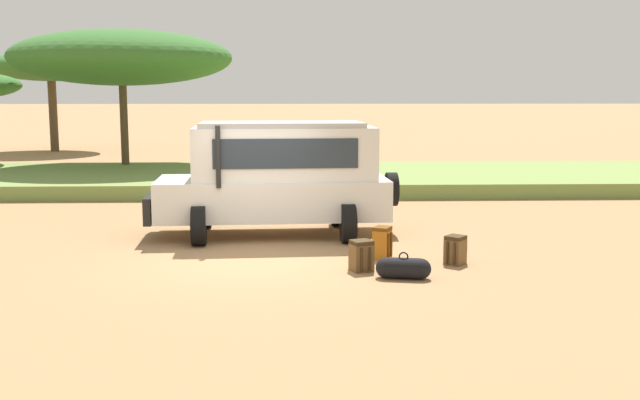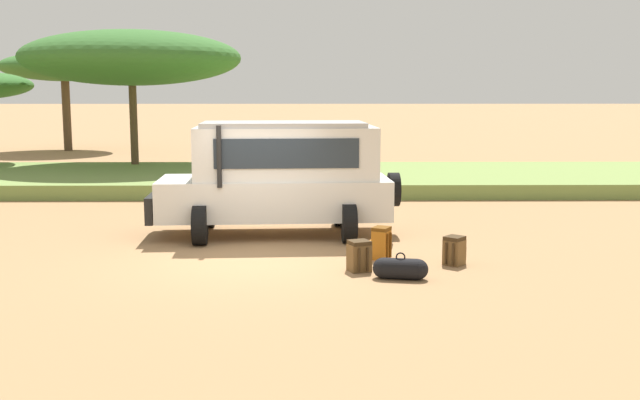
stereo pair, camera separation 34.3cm
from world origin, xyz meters
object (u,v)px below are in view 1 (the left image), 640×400
object	(u,v)px
backpack_cluster_center	(361,256)
acacia_tree_left_mid	(51,67)
backpack_beside_front_wheel	(381,243)
safari_vehicle	(278,176)
duffel_bag_low_black_case	(403,268)
acacia_tree_centre_back	(122,58)
backpack_near_rear_wheel	(456,250)

from	to	relation	value
backpack_cluster_center	acacia_tree_left_mid	xyz separation A→B (m)	(-13.42, 26.18, 4.01)
backpack_beside_front_wheel	backpack_cluster_center	size ratio (longest dim) A/B	1.12
safari_vehicle	backpack_cluster_center	world-z (taller)	safari_vehicle
backpack_cluster_center	duffel_bag_low_black_case	distance (m)	0.87
duffel_bag_low_black_case	acacia_tree_centre_back	size ratio (longest dim) A/B	0.12
backpack_beside_front_wheel	duffel_bag_low_black_case	size ratio (longest dim) A/B	0.66
acacia_tree_left_mid	backpack_near_rear_wheel	bearing A→B (deg)	-59.49
duffel_bag_low_black_case	acacia_tree_centre_back	xyz separation A→B (m)	(-7.90, 15.12, 4.06)
backpack_beside_front_wheel	acacia_tree_centre_back	size ratio (longest dim) A/B	0.08
safari_vehicle	backpack_cluster_center	bearing A→B (deg)	-65.48
backpack_cluster_center	acacia_tree_centre_back	bearing A→B (deg)	116.48
backpack_beside_front_wheel	duffel_bag_low_black_case	distance (m)	1.51
duffel_bag_low_black_case	acacia_tree_left_mid	world-z (taller)	acacia_tree_left_mid
safari_vehicle	backpack_near_rear_wheel	size ratio (longest dim) A/B	10.34
backpack_beside_front_wheel	acacia_tree_left_mid	world-z (taller)	acacia_tree_left_mid
backpack_beside_front_wheel	acacia_tree_centre_back	xyz separation A→B (m)	(-7.71, 13.63, 3.95)
duffel_bag_low_black_case	acacia_tree_centre_back	distance (m)	17.54
backpack_beside_front_wheel	safari_vehicle	bearing A→B (deg)	129.51
safari_vehicle	duffel_bag_low_black_case	size ratio (longest dim) A/B	5.91
backpack_beside_front_wheel	backpack_near_rear_wheel	xyz separation A→B (m)	(1.28, -0.48, -0.04)
backpack_near_rear_wheel	acacia_tree_centre_back	world-z (taller)	acacia_tree_centre_back
backpack_near_rear_wheel	duffel_bag_low_black_case	xyz separation A→B (m)	(-1.09, -1.02, -0.08)
acacia_tree_left_mid	backpack_beside_front_wheel	bearing A→B (deg)	-61.21
acacia_tree_left_mid	acacia_tree_centre_back	distance (m)	13.17
backpack_near_rear_wheel	acacia_tree_left_mid	xyz separation A→B (m)	(-15.17, 25.74, 4.02)
safari_vehicle	backpack_cluster_center	size ratio (longest dim) A/B	10.02
safari_vehicle	backpack_beside_front_wheel	size ratio (longest dim) A/B	8.92
acacia_tree_left_mid	acacia_tree_centre_back	size ratio (longest dim) A/B	0.82
backpack_cluster_center	acacia_tree_left_mid	bearing A→B (deg)	117.14
backpack_beside_front_wheel	backpack_near_rear_wheel	size ratio (longest dim) A/B	1.16
backpack_near_rear_wheel	duffel_bag_low_black_case	size ratio (longest dim) A/B	0.57
backpack_beside_front_wheel	backpack_near_rear_wheel	bearing A→B (deg)	-20.34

